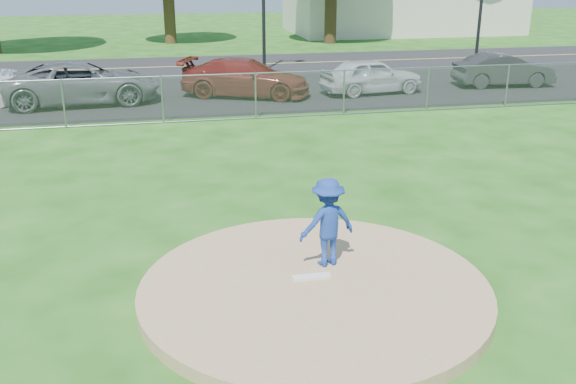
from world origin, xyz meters
name	(u,v)px	position (x,y,z in m)	size (l,w,h in m)	color
ground	(234,135)	(0.00, 10.00, 0.00)	(120.00, 120.00, 0.00)	#195011
pitchers_mound	(314,289)	(0.00, 0.00, 0.10)	(5.40, 5.40, 0.20)	tan
pitching_rubber	(311,277)	(0.00, 0.20, 0.22)	(0.60, 0.15, 0.04)	white
chain_link_fence	(225,97)	(0.00, 12.00, 0.75)	(40.00, 0.06, 1.50)	gray
parking_lot	(213,94)	(0.00, 16.50, 0.01)	(50.00, 8.00, 0.01)	black
street	(198,66)	(0.00, 24.00, 0.00)	(60.00, 7.00, 0.01)	black
commercial_building	(401,2)	(16.00, 38.00, 2.16)	(16.40, 9.40, 4.30)	beige
pitcher	(328,222)	(0.37, 0.64, 0.93)	(0.95, 0.55, 1.47)	navy
traffic_cone	(62,96)	(-5.45, 15.19, 0.41)	(0.41, 0.41, 0.80)	#FF480D
parked_car_gray	(82,83)	(-4.78, 15.66, 0.77)	(2.52, 5.47, 1.52)	slate
parked_car_darkred	(246,78)	(1.22, 15.80, 0.73)	(2.00, 4.93, 1.43)	maroon
parked_car_pearl	(372,76)	(6.14, 15.42, 0.69)	(1.62, 4.02, 1.37)	silver
parked_car_charcoal	(504,70)	(12.02, 15.80, 0.67)	(1.41, 4.04, 1.33)	#2A2A2D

